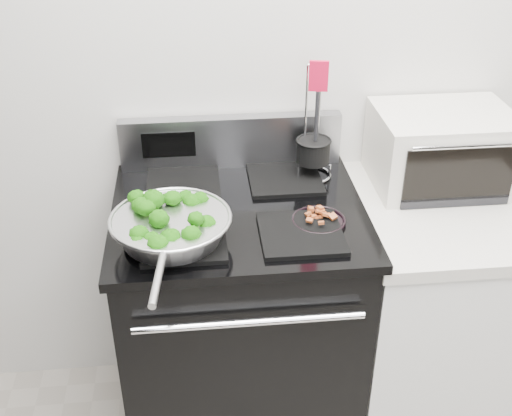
{
  "coord_description": "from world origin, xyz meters",
  "views": [
    {
      "loc": [
        -0.42,
        -0.3,
        1.98
      ],
      "look_at": [
        -0.25,
        1.36,
        0.98
      ],
      "focal_mm": 45.0,
      "sensor_mm": 36.0,
      "label": 1
    }
  ],
  "objects": [
    {
      "name": "gas_range",
      "position": [
        -0.3,
        1.41,
        0.49
      ],
      "size": [
        0.79,
        0.69,
        1.13
      ],
      "color": "black",
      "rests_on": "floor"
    },
    {
      "name": "toaster_oven",
      "position": [
        0.4,
        1.57,
        1.05
      ],
      "size": [
        0.45,
        0.34,
        0.26
      ],
      "rotation": [
        0.0,
        0.0,
        -0.0
      ],
      "color": "silver",
      "rests_on": "counter"
    },
    {
      "name": "counter",
      "position": [
        0.39,
        1.41,
        0.46
      ],
      "size": [
        0.62,
        0.68,
        0.92
      ],
      "color": "white",
      "rests_on": "floor"
    },
    {
      "name": "utensil_holder",
      "position": [
        -0.03,
        1.6,
        1.02
      ],
      "size": [
        0.13,
        0.13,
        0.41
      ],
      "rotation": [
        0.0,
        0.0,
        -0.2
      ],
      "color": "silver",
      "rests_on": "gas_range"
    },
    {
      "name": "skillet",
      "position": [
        -0.5,
        1.24,
        1.0
      ],
      "size": [
        0.35,
        0.55,
        0.07
      ],
      "rotation": [
        0.0,
        0.0,
        -0.1
      ],
      "color": "silver",
      "rests_on": "gas_range"
    },
    {
      "name": "bacon_plate",
      "position": [
        -0.07,
        1.3,
        0.97
      ],
      "size": [
        0.16,
        0.16,
        0.04
      ],
      "rotation": [
        0.0,
        0.0,
        -0.42
      ],
      "color": "black",
      "rests_on": "gas_range"
    },
    {
      "name": "back_wall",
      "position": [
        0.0,
        1.75,
        1.35
      ],
      "size": [
        4.0,
        0.02,
        2.7
      ],
      "primitive_type": "cube",
      "color": "silver",
      "rests_on": "ground"
    },
    {
      "name": "broccoli_pile",
      "position": [
        -0.5,
        1.24,
        1.02
      ],
      "size": [
        0.27,
        0.27,
        0.09
      ],
      "primitive_type": null,
      "color": "#0A3404",
      "rests_on": "skillet"
    }
  ]
}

